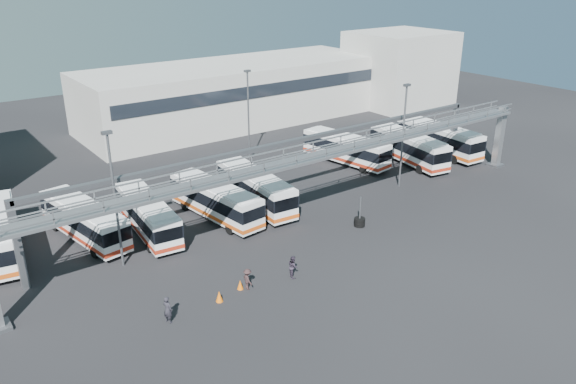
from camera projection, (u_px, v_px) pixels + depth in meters
ground at (358, 246)px, 44.01m from camera, size 140.00×140.00×0.00m
gantry at (313, 160)px, 46.31m from camera, size 51.40×5.15×7.10m
warehouse at (235, 93)px, 77.42m from camera, size 42.00×14.00×8.00m
building_right at (399, 68)px, 86.63m from camera, size 14.00×12.00×11.00m
light_pole_left at (114, 193)px, 39.04m from camera, size 0.70×0.35×10.21m
light_pole_mid at (403, 131)px, 53.64m from camera, size 0.70×0.35×10.21m
light_pole_back at (248, 112)px, 60.45m from camera, size 0.70×0.35×10.21m
bus_0 at (0, 232)px, 42.21m from camera, size 4.09×11.15×3.31m
bus_1 at (84, 219)px, 44.46m from camera, size 4.09×10.64×3.16m
bus_2 at (147, 214)px, 45.49m from camera, size 3.26×10.29×3.07m
bus_3 at (216, 199)px, 48.20m from camera, size 3.61×10.64×3.17m
bus_4 at (255, 188)px, 50.59m from camera, size 3.23×10.94×3.28m
bus_7 at (346, 148)px, 61.49m from camera, size 4.05×10.82×3.21m
bus_8 at (408, 147)px, 61.77m from camera, size 4.26×11.27×3.34m
bus_9 at (438, 138)px, 64.69m from camera, size 3.26×11.42×3.43m
pedestrian_a at (168, 309)px, 34.37m from camera, size 0.63×0.77×1.81m
pedestrian_b at (293, 267)px, 39.41m from camera, size 0.85×0.96×1.63m
pedestrian_c at (248, 279)px, 37.93m from camera, size 0.64×1.03×1.53m
cone_left at (219, 296)px, 36.67m from camera, size 0.55×0.55×0.77m
cone_right at (240, 285)px, 38.09m from camera, size 0.43×0.43×0.68m
tire_stack at (360, 221)px, 47.18m from camera, size 0.93×0.93×2.67m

